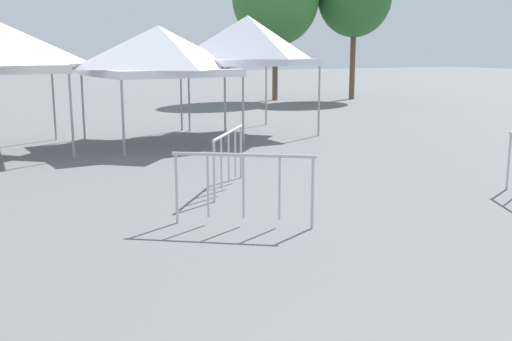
{
  "coord_description": "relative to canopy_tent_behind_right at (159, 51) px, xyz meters",
  "views": [
    {
      "loc": [
        -2.71,
        -0.91,
        2.52
      ],
      "look_at": [
        0.11,
        4.44,
        1.3
      ],
      "focal_mm": 41.92,
      "sensor_mm": 36.0,
      "label": 1
    }
  ],
  "objects": [
    {
      "name": "canopy_tent_behind_right",
      "position": [
        0.0,
        0.0,
        0.0
      ],
      "size": [
        3.75,
        3.75,
        3.19
      ],
      "color": "#9E9EA3",
      "rests_on": "ground"
    },
    {
      "name": "crowd_barrier_mid_lot",
      "position": [
        -0.79,
        -6.09,
        -1.76
      ],
      "size": [
        1.37,
        1.66,
        1.08
      ],
      "color": "#B7BABF",
      "rests_on": "ground"
    },
    {
      "name": "crowd_barrier_near_person",
      "position": [
        -1.61,
        -8.34,
        -1.76
      ],
      "size": [
        1.73,
        1.28,
        1.08
      ],
      "color": "#B7BABF",
      "rests_on": "ground"
    },
    {
      "name": "canopy_tent_far_left",
      "position": [
        2.99,
        0.52,
        0.3
      ],
      "size": [
        3.36,
        3.36,
        3.55
      ],
      "color": "#9E9EA3",
      "rests_on": "ground"
    }
  ]
}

